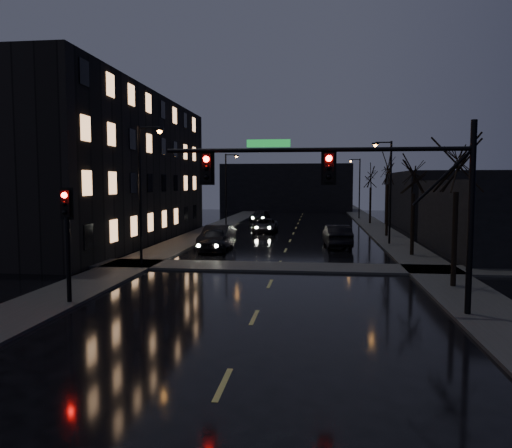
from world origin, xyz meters
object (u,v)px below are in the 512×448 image
(oncoming_car_b, at_px, (217,237))
(lead_car, at_px, (337,236))
(oncoming_car_c, at_px, (265,225))
(oncoming_car_d, at_px, (260,216))
(oncoming_car_a, at_px, (214,240))

(oncoming_car_b, relative_size, lead_car, 1.03)
(oncoming_car_c, distance_m, lead_car, 12.28)
(oncoming_car_b, xyz_separation_m, lead_car, (8.72, 2.37, -0.02))
(oncoming_car_c, bearing_deg, oncoming_car_b, -99.34)
(oncoming_car_d, height_order, lead_car, lead_car)
(oncoming_car_a, height_order, oncoming_car_d, oncoming_car_a)
(oncoming_car_a, relative_size, oncoming_car_d, 1.01)
(oncoming_car_b, bearing_deg, lead_car, 17.00)
(oncoming_car_b, xyz_separation_m, oncoming_car_c, (2.21, 12.78, -0.19))
(oncoming_car_a, distance_m, oncoming_car_d, 26.63)
(oncoming_car_b, distance_m, lead_car, 9.03)
(oncoming_car_c, relative_size, oncoming_car_d, 1.01)
(oncoming_car_c, bearing_deg, lead_car, -57.53)
(oncoming_car_d, distance_m, lead_car, 24.72)
(oncoming_car_a, bearing_deg, oncoming_car_b, 85.50)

